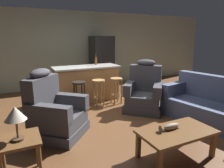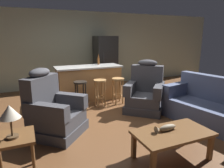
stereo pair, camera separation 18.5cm
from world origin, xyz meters
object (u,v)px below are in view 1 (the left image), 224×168
table_lamp (15,115)px  kitchen_island (87,83)px  fish_figurine (170,127)px  coffee_table (177,134)px  end_table (19,146)px  couch (212,107)px  bar_stool_left (79,90)px  refrigerator (102,62)px  bar_stool_right (116,86)px  recliner_near_lamp (54,112)px  bottle_tall_green (96,61)px  bar_stool_middle (99,88)px  recliner_near_island (144,93)px

table_lamp → kitchen_island: size_ratio=0.23×
fish_figurine → table_lamp: (-1.97, 0.35, 0.41)m
coffee_table → fish_figurine: (-0.07, 0.07, 0.10)m
coffee_table → kitchen_island: size_ratio=0.61×
fish_figurine → end_table: size_ratio=0.61×
couch → end_table: bearing=-8.2°
bar_stool_left → refrigerator: bearing=53.0°
bar_stool_left → fish_figurine: bearing=-77.0°
bar_stool_right → fish_figurine: bearing=-99.6°
recliner_near_lamp → end_table: bearing=-77.5°
recliner_near_lamp → bar_stool_left: (0.80, 1.10, 0.05)m
kitchen_island → bar_stool_right: 0.87m
bottle_tall_green → couch: bearing=-63.0°
table_lamp → bar_stool_right: bearing=42.1°
coffee_table → couch: 1.66m
end_table → refrigerator: size_ratio=0.32×
coffee_table → bar_stool_right: (0.35, 2.59, 0.11)m
coffee_table → recliner_near_lamp: recliner_near_lamp is taller
fish_figurine → bar_stool_middle: 2.52m
coffee_table → kitchen_island: 3.23m
couch → recliner_near_island: 1.50m
recliner_near_lamp → recliner_near_island: same height
recliner_near_island → bottle_tall_green: 1.78m
couch → kitchen_island: size_ratio=1.12×
coffee_table → bar_stool_middle: size_ratio=1.62×
bar_stool_middle → bottle_tall_green: bottle_tall_green is taller
coffee_table → refrigerator: size_ratio=0.62×
table_lamp → bar_stool_middle: (1.89, 2.17, -0.40)m
fish_figurine → bottle_tall_green: bearing=86.8°
recliner_near_island → bar_stool_left: (-1.39, 0.72, 0.05)m
recliner_near_lamp → couch: bearing=25.7°
fish_figurine → bar_stool_right: (0.43, 2.52, 0.01)m
coffee_table → recliner_near_island: size_ratio=0.92×
recliner_near_lamp → refrigerator: (2.18, 2.93, 0.46)m
couch → bar_stool_middle: 2.61m
end_table → kitchen_island: bearing=57.0°
couch → end_table: 3.59m
kitchen_island → table_lamp: bearing=-122.7°
recliner_near_lamp → table_lamp: size_ratio=2.93×
end_table → table_lamp: 0.41m
end_table → bar_stool_right: bar_stool_right is taller
couch → kitchen_island: bearing=-66.2°
fish_figurine → table_lamp: bearing=169.9°
bar_stool_left → bar_stool_middle: 0.50m
bar_stool_middle → end_table: bearing=-131.5°
bar_stool_left → refrigerator: size_ratio=0.39×
coffee_table → kitchen_island: (-0.25, 3.22, 0.11)m
fish_figurine → bar_stool_right: bar_stool_right is taller
recliner_near_island → bottle_tall_green: bearing=-116.1°
end_table → bar_stool_middle: bearing=48.5°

